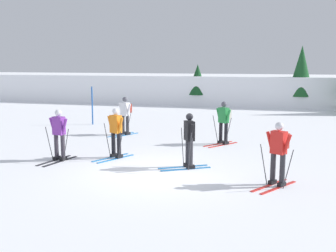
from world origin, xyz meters
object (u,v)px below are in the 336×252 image
Objects in this scene: skier_purple at (59,133)px; skier_red at (279,150)px; skier_black at (189,139)px; conifer_far_right at (198,80)px; conifer_far_centre at (301,71)px; trail_marker_pole at (92,106)px; skier_white at (125,114)px; skier_green at (224,120)px; skier_orange at (116,131)px.

skier_purple and skier_red have the same top height.
skier_black and skier_red have the same top height.
conifer_far_right is at bearing 100.01° from skier_black.
skier_purple is 1.00× the size of skier_red.
skier_purple is at bearing -115.38° from conifer_far_centre.
trail_marker_pole is at bearing 107.48° from skier_purple.
conifer_far_right is (1.25, 17.80, 1.05)m from skier_purple.
skier_white is 1.00× the size of skier_purple.
skier_red is 12.68m from trail_marker_pole.
skier_green is 5.53m from skier_red.
skier_white is at bearing 137.26° from skier_red.
skier_red is at bearing -72.94° from conifer_far_right.
skier_red is at bearing -67.88° from skier_green.
skier_white is at bearing 128.64° from skier_black.
skier_green is 1.00× the size of skier_black.
skier_purple is 1.00× the size of skier_black.
skier_orange is 7.81m from trail_marker_pole.
trail_marker_pole is at bearing 137.78° from skier_red.
skier_orange is 0.55× the size of conifer_far_right.
skier_orange is 2.77m from skier_black.
skier_purple is (-4.94, -4.11, -0.04)m from skier_green.
skier_green is 14.43m from conifer_far_centre.
skier_orange is 5.65m from skier_red.
skier_purple is at bearing -94.45° from skier_white.
trail_marker_pole is at bearing 155.09° from skier_green.
conifer_far_right is (-5.78, 18.82, 1.01)m from skier_red.
skier_black is at bearing -14.20° from skier_orange.
conifer_far_right is at bearing 105.09° from skier_green.
skier_red is (2.08, -5.13, -0.00)m from skier_green.
skier_purple is 0.86× the size of trail_marker_pole.
skier_purple is at bearing -72.52° from trail_marker_pole.
skier_purple is 17.88m from conifer_far_right.
conifer_far_centre is (8.53, 17.99, 1.71)m from skier_purple.
conifer_far_right is 0.70× the size of conifer_far_centre.
skier_red is (5.34, -1.84, 0.04)m from skier_orange.
skier_orange is at bearing -88.55° from conifer_far_right.
trail_marker_pole is 0.64× the size of conifer_far_right.
skier_white and skier_black have the same top height.
conifer_far_centre is at bearing 76.87° from skier_black.
skier_orange is 18.56m from conifer_far_centre.
skier_orange and skier_red have the same top height.
conifer_far_right reaches higher than skier_orange.
trail_marker_pole reaches higher than skier_orange.
skier_red is (6.63, -6.12, 0.00)m from skier_white.
skier_black is (3.97, -4.97, -0.04)m from skier_white.
trail_marker_pole is (-9.39, 8.52, 0.04)m from skier_red.
skier_white is (-4.54, 1.00, -0.00)m from skier_green.
conifer_far_centre is at bearing 75.49° from skier_green.
conifer_far_right is at bearing 85.98° from skier_purple.
trail_marker_pole reaches higher than skier_purple.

